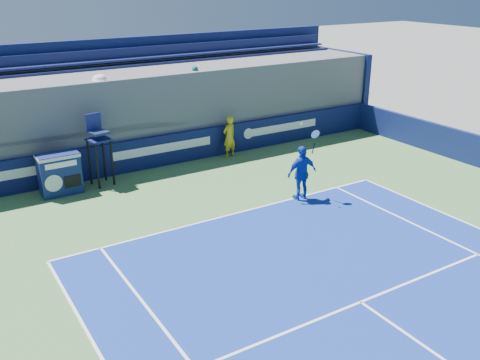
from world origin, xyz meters
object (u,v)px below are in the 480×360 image
ball_person (229,137)px  umpire_chair (99,142)px  tennis_player (302,173)px  match_clock (59,173)px

ball_person → umpire_chair: (-5.28, -0.27, 0.70)m
ball_person → umpire_chair: size_ratio=0.66×
ball_person → tennis_player: (-0.23, -4.93, 0.08)m
tennis_player → match_clock: bearing=145.0°
match_clock → umpire_chair: umpire_chair is taller
match_clock → umpire_chair: bearing=4.8°
ball_person → umpire_chair: 5.33m
ball_person → tennis_player: size_ratio=0.64×
umpire_chair → match_clock: bearing=-175.2°
ball_person → match_clock: size_ratio=1.17×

